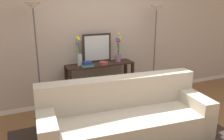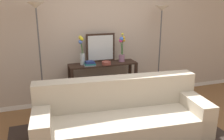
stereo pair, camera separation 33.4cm
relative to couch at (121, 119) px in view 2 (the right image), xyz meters
The scene contains 11 objects.
back_wall 1.97m from the couch, 82.01° to the left, with size 12.00×0.15×2.92m.
couch is the anchor object (origin of this frame).
console_table 1.28m from the couch, 85.49° to the left, with size 1.28×0.35×0.84m.
floor_lamp_left 1.98m from the couch, 131.42° to the left, with size 0.28×0.28×1.96m.
floor_lamp_right 2.07m from the couch, 43.11° to the left, with size 0.28×0.28×1.89m.
wall_mirror 1.60m from the couch, 86.05° to the left, with size 0.56×0.02×0.54m.
vase_tall_flowers 1.51m from the couch, 103.14° to the left, with size 0.11×0.11×0.54m.
vase_short_flowers 1.55m from the couch, 69.09° to the left, with size 0.13×0.13×0.55m.
fruit_bowl 1.28m from the couch, 83.45° to the left, with size 0.17×0.17×0.06m.
book_stack 1.30m from the couch, 98.75° to the left, with size 0.21×0.16×0.09m.
book_row_under_console 1.30m from the couch, 101.55° to the left, with size 0.34×0.18×0.13m.
Camera 2 is at (-1.36, -2.59, 2.00)m, focal length 38.61 mm.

